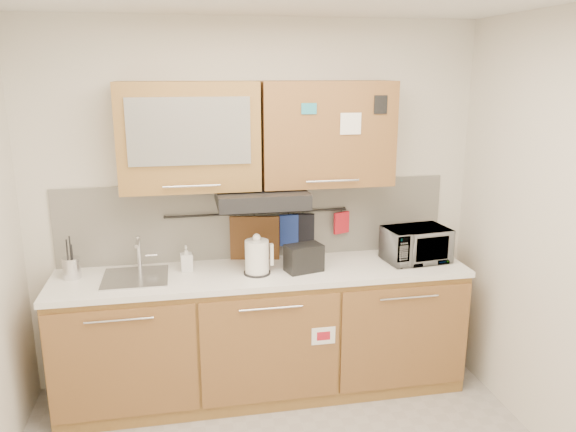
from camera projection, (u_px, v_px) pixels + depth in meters
name	position (u px, v px, depth m)	size (l,w,h in m)	color
wall_back	(256.00, 206.00, 4.04)	(3.20, 3.20, 0.00)	silver
base_cabinet	(264.00, 339.00, 3.97)	(2.80, 0.64, 0.88)	olive
countertop	(263.00, 273.00, 3.85)	(2.82, 0.62, 0.04)	white
backsplash	(257.00, 220.00, 4.05)	(2.80, 0.02, 0.56)	silver
upper_cabinets	(258.00, 135.00, 3.74)	(1.82, 0.37, 0.70)	olive
range_hood	(261.00, 197.00, 3.77)	(0.60, 0.46, 0.10)	black
sink	(136.00, 277.00, 3.70)	(0.42, 0.40, 0.26)	silver
utensil_rail	(257.00, 213.00, 4.00)	(0.02, 0.02, 1.30)	black
utensil_crock	(72.00, 268.00, 3.68)	(0.15, 0.15, 0.28)	silver
kettle	(257.00, 258.00, 3.75)	(0.20, 0.18, 0.28)	white
toaster	(304.00, 258.00, 3.81)	(0.27, 0.20, 0.19)	black
microwave	(416.00, 244.00, 4.00)	(0.44, 0.30, 0.24)	#999999
soap_bottle	(186.00, 258.00, 3.82)	(0.08, 0.08, 0.18)	#999999
cutting_board	(255.00, 246.00, 4.04)	(0.35, 0.03, 0.44)	brown
oven_mitt	(289.00, 230.00, 4.06)	(0.14, 0.03, 0.23)	navy
dark_pouch	(303.00, 231.00, 4.09)	(0.16, 0.05, 0.25)	black
pot_holder	(341.00, 223.00, 4.13)	(0.13, 0.02, 0.16)	red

